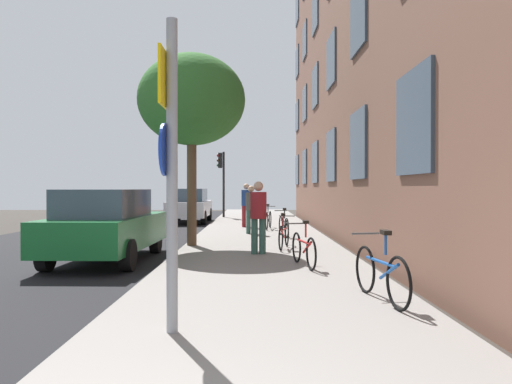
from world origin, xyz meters
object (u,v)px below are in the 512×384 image
at_px(bicycle_3, 284,225).
at_px(bicycle_4, 268,219).
at_px(bicycle_0, 381,273).
at_px(pedestrian_1, 251,206).
at_px(traffic_light, 222,172).
at_px(bicycle_1, 304,248).
at_px(bicycle_2, 284,234).
at_px(car_0, 107,224).
at_px(pedestrian_0, 258,213).
at_px(sign_post, 170,157).
at_px(pedestrian_2, 246,202).
at_px(tree_near, 192,101).
at_px(car_1, 190,205).

height_order(bicycle_3, bicycle_4, bicycle_4).
relative_size(bicycle_0, pedestrian_1, 1.09).
distance_m(traffic_light, pedestrian_1, 9.82).
distance_m(traffic_light, bicycle_0, 19.96).
xyz_separation_m(bicycle_4, pedestrian_1, (-0.65, -2.01, 0.56)).
relative_size(traffic_light, bicycle_3, 2.14).
bearing_deg(bicycle_0, bicycle_1, 103.88).
bearing_deg(bicycle_2, bicycle_0, -81.09).
bearing_deg(car_0, pedestrian_0, 7.00).
xyz_separation_m(bicycle_0, bicycle_3, (-0.76, 9.00, -0.03)).
xyz_separation_m(sign_post, pedestrian_2, (0.62, 14.28, -0.89)).
bearing_deg(sign_post, car_0, 112.37).
bearing_deg(sign_post, tree_near, 95.43).
height_order(bicycle_0, pedestrian_2, pedestrian_2).
xyz_separation_m(sign_post, bicycle_3, (1.86, 10.41, -1.52)).
bearing_deg(pedestrian_2, pedestrian_0, -87.18).
distance_m(bicycle_3, car_1, 8.92).
distance_m(bicycle_2, bicycle_4, 6.00).
height_order(sign_post, car_1, sign_post).
bearing_deg(bicycle_1, bicycle_2, 93.81).
bearing_deg(pedestrian_0, traffic_light, 96.94).
height_order(bicycle_1, car_1, car_1).
distance_m(bicycle_1, pedestrian_0, 2.13).
height_order(bicycle_3, car_1, car_1).
distance_m(pedestrian_2, car_0, 8.97).
bearing_deg(car_1, pedestrian_1, -67.05).
distance_m(pedestrian_0, car_1, 12.53).
distance_m(traffic_light, car_0, 15.32).
bearing_deg(traffic_light, bicycle_0, -80.14).
height_order(traffic_light, bicycle_0, traffic_light).
relative_size(pedestrian_1, car_0, 0.37).
xyz_separation_m(bicycle_2, car_1, (-3.82, 10.97, 0.37)).
distance_m(sign_post, traffic_light, 21.00).
distance_m(bicycle_1, bicycle_2, 3.01).
bearing_deg(car_0, traffic_light, 83.89).
bearing_deg(traffic_light, bicycle_2, -79.72).
distance_m(pedestrian_1, pedestrian_2, 2.88).
bearing_deg(bicycle_1, traffic_light, 99.12).
bearing_deg(car_1, pedestrian_2, -56.12).
relative_size(pedestrian_0, car_0, 0.39).
bearing_deg(pedestrian_2, bicycle_2, -81.21).
height_order(sign_post, pedestrian_2, sign_post).
relative_size(sign_post, pedestrian_1, 2.06).
xyz_separation_m(bicycle_1, pedestrian_0, (-0.87, 1.85, 0.61)).
bearing_deg(bicycle_1, pedestrian_2, 97.29).
xyz_separation_m(traffic_light, pedestrian_0, (1.79, -14.72, -1.41)).
distance_m(traffic_light, bicycle_3, 11.08).
distance_m(bicycle_0, bicycle_1, 3.09).
height_order(bicycle_4, car_1, car_1).
bearing_deg(pedestrian_1, sign_post, -94.10).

